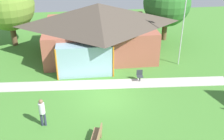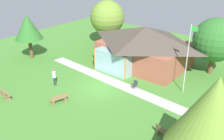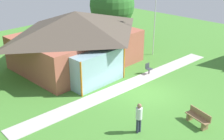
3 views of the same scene
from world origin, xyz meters
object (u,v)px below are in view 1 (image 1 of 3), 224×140
at_px(pavilion, 98,29).
at_px(visitor_strolling_lawn, 42,111).
at_px(tree_behind_pavilion_right, 167,3).
at_px(tree_behind_pavilion_left, 8,5).
at_px(flagpole, 184,23).
at_px(bench_front_center, 97,138).
at_px(patio_chair_lawn_spare, 140,76).

height_order(pavilion, visitor_strolling_lawn, pavilion).
bearing_deg(pavilion, tree_behind_pavilion_right, 21.16).
distance_m(visitor_strolling_lawn, tree_behind_pavilion_left, 13.63).
height_order(flagpole, bench_front_center, flagpole).
bearing_deg(visitor_strolling_lawn, tree_behind_pavilion_left, 113.47).
xyz_separation_m(pavilion, visitor_strolling_lawn, (-3.90, -9.71, -1.31)).
relative_size(bench_front_center, tree_behind_pavilion_right, 0.26).
height_order(bench_front_center, tree_behind_pavilion_left, tree_behind_pavilion_left).
height_order(patio_chair_lawn_spare, visitor_strolling_lawn, visitor_strolling_lawn).
relative_size(patio_chair_lawn_spare, visitor_strolling_lawn, 0.49).
distance_m(pavilion, visitor_strolling_lawn, 10.54).
relative_size(pavilion, flagpole, 1.60).
xyz_separation_m(bench_front_center, patio_chair_lawn_spare, (3.60, 6.18, 0.01)).
xyz_separation_m(pavilion, tree_behind_pavilion_right, (6.84, 2.65, 1.39)).
xyz_separation_m(flagpole, tree_behind_pavilion_left, (-14.28, 6.06, 0.37)).
relative_size(flagpole, tree_behind_pavilion_left, 1.03).
bearing_deg(bench_front_center, tree_behind_pavilion_right, -13.72).
bearing_deg(flagpole, visitor_strolling_lawn, -147.07).
relative_size(pavilion, visitor_strolling_lawn, 5.86).
distance_m(pavilion, bench_front_center, 11.81).
height_order(pavilion, patio_chair_lawn_spare, pavilion).
bearing_deg(visitor_strolling_lawn, pavilion, 74.20).
relative_size(patio_chair_lawn_spare, tree_behind_pavilion_left, 0.14).
relative_size(bench_front_center, tree_behind_pavilion_left, 0.25).
bearing_deg(tree_behind_pavilion_left, patio_chair_lawn_spare, -38.93).
bearing_deg(tree_behind_pavilion_right, tree_behind_pavilion_left, 178.54).
bearing_deg(tree_behind_pavilion_left, pavilion, -20.97).
bearing_deg(flagpole, bench_front_center, -130.91).
height_order(bench_front_center, visitor_strolling_lawn, visitor_strolling_lawn).
height_order(patio_chair_lawn_spare, tree_behind_pavilion_left, tree_behind_pavilion_left).
height_order(flagpole, tree_behind_pavilion_left, flagpole).
bearing_deg(patio_chair_lawn_spare, tree_behind_pavilion_right, -115.59).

